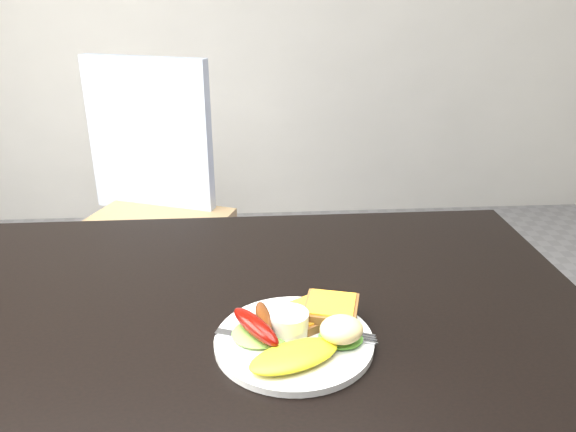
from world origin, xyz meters
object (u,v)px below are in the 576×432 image
object	(u,v)px
person	(318,160)
dining_table	(227,326)
dining_chair	(147,233)
plate	(294,341)

from	to	relation	value
person	dining_table	bearing A→B (deg)	85.45
dining_table	dining_chair	bearing A→B (deg)	107.22
plate	dining_table	bearing A→B (deg)	140.24
person	dining_chair	bearing A→B (deg)	-24.94
dining_table	dining_chair	size ratio (longest dim) A/B	2.58
dining_table	dining_chair	xyz separation A→B (m)	(-0.31, 0.99, -0.28)
dining_chair	plate	distance (m)	1.19
dining_table	person	bearing A→B (deg)	68.87
person	plate	bearing A→B (deg)	96.73
dining_table	person	xyz separation A→B (m)	(0.21, 0.54, 0.11)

